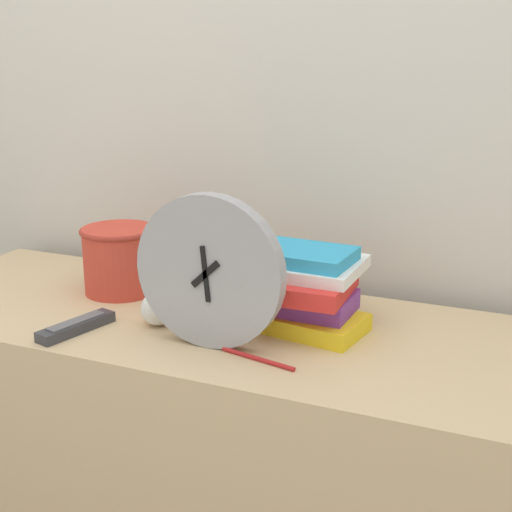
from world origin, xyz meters
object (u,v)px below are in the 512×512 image
object	(u,v)px
pen	(258,359)
desk_clock	(209,272)
basket	(120,257)
tv_remote	(76,326)
book_stack	(302,287)
crumpled_paper_ball	(158,309)

from	to	relation	value
pen	desk_clock	bearing A→B (deg)	165.57
basket	tv_remote	xyz separation A→B (m)	(0.05, -0.23, -0.07)
book_stack	pen	world-z (taller)	book_stack
desk_clock	crumpled_paper_ball	world-z (taller)	desk_clock
desk_clock	basket	world-z (taller)	desk_clock
desk_clock	pen	xyz separation A→B (m)	(0.10, -0.03, -0.14)
desk_clock	tv_remote	bearing A→B (deg)	-171.09
desk_clock	crumpled_paper_ball	distance (m)	0.18
basket	tv_remote	size ratio (longest dim) A/B	0.99
desk_clock	pen	bearing A→B (deg)	-14.43
tv_remote	pen	world-z (taller)	tv_remote
desk_clock	book_stack	world-z (taller)	desk_clock
desk_clock	crumpled_paper_ball	bearing A→B (deg)	159.91
crumpled_paper_ball	desk_clock	bearing A→B (deg)	-20.09
basket	crumpled_paper_ball	size ratio (longest dim) A/B	2.50
basket	tv_remote	bearing A→B (deg)	-77.25
desk_clock	book_stack	size ratio (longest dim) A/B	1.11
desk_clock	crumpled_paper_ball	xyz separation A→B (m)	(-0.14, 0.05, -0.11)
desk_clock	basket	xyz separation A→B (m)	(-0.32, 0.19, -0.06)
basket	pen	bearing A→B (deg)	-27.18
book_stack	tv_remote	distance (m)	0.44
desk_clock	tv_remote	size ratio (longest dim) A/B	1.67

